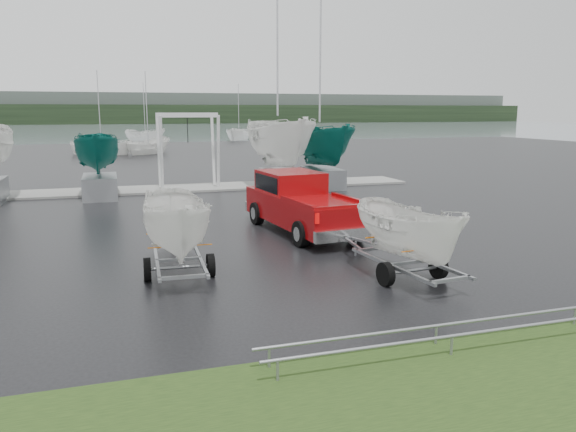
{
  "coord_description": "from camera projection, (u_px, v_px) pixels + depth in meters",
  "views": [
    {
      "loc": [
        -1.55,
        -17.73,
        4.25
      ],
      "look_at": [
        3.33,
        -2.32,
        1.2
      ],
      "focal_mm": 35.0,
      "sensor_mm": 36.0,
      "label": 1
    }
  ],
  "objects": [
    {
      "name": "treeline",
      "position": [
        113.0,
        114.0,
        176.55
      ],
      "size": [
        300.0,
        8.0,
        6.0
      ],
      "primitive_type": "cube",
      "color": "black",
      "rests_on": "ground"
    },
    {
      "name": "far_hill",
      "position": [
        112.0,
        108.0,
        183.67
      ],
      "size": [
        300.0,
        6.0,
        10.0
      ],
      "primitive_type": "cube",
      "color": "#4C5651",
      "rests_on": "ground"
    },
    {
      "name": "trailer_hitched",
      "position": [
        411.0,
        185.0,
        13.83
      ],
      "size": [
        1.83,
        3.71,
        4.49
      ],
      "rotation": [
        0.0,
        0.0,
        0.11
      ],
      "color": "gray",
      "rests_on": "ground"
    },
    {
      "name": "lake",
      "position": [
        117.0,
        132.0,
        111.53
      ],
      "size": [
        300.0,
        300.0,
        0.0
      ],
      "primitive_type": "plane",
      "color": "gray",
      "rests_on": "ground"
    },
    {
      "name": "moored_boat_5",
      "position": [
        146.0,
        141.0,
        78.11
      ],
      "size": [
        3.96,
        3.97,
        11.7
      ],
      "rotation": [
        0.0,
        0.0,
        0.67
      ],
      "color": "white",
      "rests_on": "ground"
    },
    {
      "name": "moored_boat_1",
      "position": [
        102.0,
        155.0,
        54.24
      ],
      "size": [
        3.1,
        3.06,
        11.1
      ],
      "rotation": [
        0.0,
        0.0,
        1.19
      ],
      "color": "white",
      "rests_on": "ground"
    },
    {
      "name": "grass_verge",
      "position": [
        247.0,
        431.0,
        7.55
      ],
      "size": [
        40.0,
        40.0,
        0.0
      ],
      "primitive_type": "plane",
      "color": "#1F3313",
      "rests_on": "ground"
    },
    {
      "name": "keelboat_2",
      "position": [
        280.0,
        107.0,
        29.45
      ],
      "size": [
        2.78,
        3.2,
        10.96
      ],
      "color": "gray",
      "rests_on": "ground"
    },
    {
      "name": "keelboat_1",
      "position": [
        97.0,
        130.0,
        27.11
      ],
      "size": [
        2.11,
        3.2,
        6.7
      ],
      "color": "gray",
      "rests_on": "ground"
    },
    {
      "name": "mast_rack_2",
      "position": [
        444.0,
        331.0,
        10.08
      ],
      "size": [
        7.0,
        0.56,
        0.06
      ],
      "color": "gray",
      "rests_on": "ground"
    },
    {
      "name": "moored_boat_3",
      "position": [
        239.0,
        140.0,
        81.65
      ],
      "size": [
        3.71,
        3.73,
        11.57
      ],
      "rotation": [
        0.0,
        0.0,
        5.76
      ],
      "color": "white",
      "rests_on": "ground"
    },
    {
      "name": "pickup_truck",
      "position": [
        299.0,
        201.0,
        20.02
      ],
      "size": [
        2.78,
        6.36,
        2.05
      ],
      "rotation": [
        0.0,
        0.0,
        0.11
      ],
      "color": "maroon",
      "rests_on": "ground"
    },
    {
      "name": "moored_boat_2",
      "position": [
        149.0,
        153.0,
        55.92
      ],
      "size": [
        3.48,
        3.49,
        11.27
      ],
      "rotation": [
        0.0,
        0.0,
        2.5
      ],
      "color": "white",
      "rests_on": "ground"
    },
    {
      "name": "keelboat_3",
      "position": [
        323.0,
        118.0,
        30.59
      ],
      "size": [
        2.42,
        3.2,
        10.59
      ],
      "color": "gray",
      "rests_on": "ground"
    },
    {
      "name": "ground_plane",
      "position": [
        167.0,
        246.0,
        17.86
      ],
      "size": [
        120.0,
        120.0,
        0.0
      ],
      "primitive_type": "plane",
      "color": "black",
      "rests_on": "ground"
    },
    {
      "name": "boat_hoist",
      "position": [
        188.0,
        140.0,
        30.28
      ],
      "size": [
        3.3,
        2.18,
        4.12
      ],
      "color": "silver",
      "rests_on": "ground"
    },
    {
      "name": "dock",
      "position": [
        143.0,
        190.0,
        30.03
      ],
      "size": [
        30.0,
        3.0,
        0.12
      ],
      "primitive_type": "cube",
      "color": "gray",
      "rests_on": "ground"
    },
    {
      "name": "trailer_parked",
      "position": [
        175.0,
        173.0,
        14.08
      ],
      "size": [
        1.8,
        3.65,
        4.98
      ],
      "rotation": [
        0.0,
        0.0,
        -0.04
      ],
      "color": "gray",
      "rests_on": "ground"
    }
  ]
}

